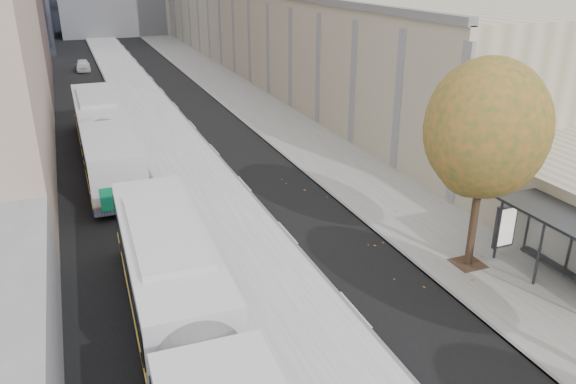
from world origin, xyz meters
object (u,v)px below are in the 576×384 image
bus_near (192,339)px  bus_far (103,135)px  bus_shelter (565,226)px  distant_car (83,65)px

bus_near → bus_far: 19.85m
bus_near → bus_shelter: bearing=4.0°
distant_car → bus_near: bearing=-88.5°
bus_shelter → bus_far: (-13.53, 19.23, -0.64)m
bus_near → distant_car: size_ratio=4.93×
bus_near → bus_far: bearing=93.0°
bus_shelter → bus_near: 12.99m
bus_far → distant_car: 30.24m
bus_far → distant_car: (0.28, 30.23, -0.96)m
bus_far → bus_near: bearing=-88.6°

